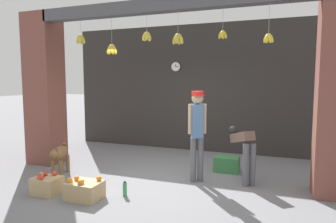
{
  "coord_description": "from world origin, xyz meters",
  "views": [
    {
      "loc": [
        2.05,
        -5.11,
        1.88
      ],
      "look_at": [
        0.0,
        0.4,
        1.28
      ],
      "focal_mm": 32.0,
      "sensor_mm": 36.0,
      "label": 1
    }
  ],
  "objects_px": {
    "dog": "(60,155)",
    "shopkeeper": "(197,128)",
    "worker_stooping": "(244,147)",
    "fruit_crate_apples": "(47,185)",
    "water_bottle": "(125,189)",
    "fruit_crate_oranges": "(84,190)",
    "wall_clock": "(176,67)",
    "produce_box_green": "(227,164)"
  },
  "relations": [
    {
      "from": "shopkeeper",
      "to": "fruit_crate_apples",
      "type": "bearing_deg",
      "value": 5.53
    },
    {
      "from": "dog",
      "to": "produce_box_green",
      "type": "bearing_deg",
      "value": 94.37
    },
    {
      "from": "dog",
      "to": "produce_box_green",
      "type": "relative_size",
      "value": 1.65
    },
    {
      "from": "fruit_crate_apples",
      "to": "produce_box_green",
      "type": "relative_size",
      "value": 0.87
    },
    {
      "from": "fruit_crate_oranges",
      "to": "produce_box_green",
      "type": "bearing_deg",
      "value": 50.23
    },
    {
      "from": "dog",
      "to": "wall_clock",
      "type": "height_order",
      "value": "wall_clock"
    },
    {
      "from": "water_bottle",
      "to": "fruit_crate_apples",
      "type": "bearing_deg",
      "value": -164.04
    },
    {
      "from": "worker_stooping",
      "to": "water_bottle",
      "type": "distance_m",
      "value": 2.28
    },
    {
      "from": "fruit_crate_apples",
      "to": "water_bottle",
      "type": "height_order",
      "value": "fruit_crate_apples"
    },
    {
      "from": "worker_stooping",
      "to": "fruit_crate_apples",
      "type": "height_order",
      "value": "worker_stooping"
    },
    {
      "from": "dog",
      "to": "shopkeeper",
      "type": "xyz_separation_m",
      "value": [
        2.61,
        0.65,
        0.57
      ]
    },
    {
      "from": "produce_box_green",
      "to": "water_bottle",
      "type": "bearing_deg",
      "value": -124.73
    },
    {
      "from": "fruit_crate_apples",
      "to": "water_bottle",
      "type": "xyz_separation_m",
      "value": [
        1.27,
        0.36,
        -0.04
      ]
    },
    {
      "from": "dog",
      "to": "produce_box_green",
      "type": "xyz_separation_m",
      "value": [
        3.04,
        1.47,
        -0.28
      ]
    },
    {
      "from": "water_bottle",
      "to": "dog",
      "type": "bearing_deg",
      "value": 164.77
    },
    {
      "from": "fruit_crate_apples",
      "to": "produce_box_green",
      "type": "height_order",
      "value": "fruit_crate_apples"
    },
    {
      "from": "fruit_crate_oranges",
      "to": "shopkeeper",
      "type": "bearing_deg",
      "value": 44.75
    },
    {
      "from": "shopkeeper",
      "to": "fruit_crate_oranges",
      "type": "height_order",
      "value": "shopkeeper"
    },
    {
      "from": "worker_stooping",
      "to": "fruit_crate_oranges",
      "type": "relative_size",
      "value": 1.87
    },
    {
      "from": "worker_stooping",
      "to": "fruit_crate_oranges",
      "type": "height_order",
      "value": "worker_stooping"
    },
    {
      "from": "fruit_crate_apples",
      "to": "water_bottle",
      "type": "relative_size",
      "value": 1.76
    },
    {
      "from": "shopkeeper",
      "to": "worker_stooping",
      "type": "height_order",
      "value": "shopkeeper"
    },
    {
      "from": "dog",
      "to": "fruit_crate_apples",
      "type": "bearing_deg",
      "value": 5.74
    },
    {
      "from": "worker_stooping",
      "to": "fruit_crate_oranges",
      "type": "xyz_separation_m",
      "value": [
        -2.28,
        -1.71,
        -0.51
      ]
    },
    {
      "from": "shopkeeper",
      "to": "wall_clock",
      "type": "bearing_deg",
      "value": -91.19
    },
    {
      "from": "dog",
      "to": "water_bottle",
      "type": "bearing_deg",
      "value": 53.29
    },
    {
      "from": "fruit_crate_oranges",
      "to": "produce_box_green",
      "type": "relative_size",
      "value": 1.06
    },
    {
      "from": "fruit_crate_oranges",
      "to": "fruit_crate_apples",
      "type": "bearing_deg",
      "value": -177.6
    },
    {
      "from": "fruit_crate_oranges",
      "to": "water_bottle",
      "type": "bearing_deg",
      "value": 31.4
    },
    {
      "from": "fruit_crate_apples",
      "to": "wall_clock",
      "type": "distance_m",
      "value": 4.54
    },
    {
      "from": "shopkeeper",
      "to": "worker_stooping",
      "type": "relative_size",
      "value": 1.69
    },
    {
      "from": "worker_stooping",
      "to": "shopkeeper",
      "type": "bearing_deg",
      "value": 161.28
    },
    {
      "from": "produce_box_green",
      "to": "fruit_crate_oranges",
      "type": "bearing_deg",
      "value": -129.77
    },
    {
      "from": "fruit_crate_apples",
      "to": "produce_box_green",
      "type": "bearing_deg",
      "value": 41.33
    },
    {
      "from": "dog",
      "to": "worker_stooping",
      "type": "distance_m",
      "value": 3.56
    },
    {
      "from": "dog",
      "to": "shopkeeper",
      "type": "distance_m",
      "value": 2.75
    },
    {
      "from": "fruit_crate_oranges",
      "to": "fruit_crate_apples",
      "type": "xyz_separation_m",
      "value": [
        -0.73,
        -0.03,
        0.0
      ]
    },
    {
      "from": "shopkeeper",
      "to": "fruit_crate_apples",
      "type": "xyz_separation_m",
      "value": [
        -2.19,
        -1.48,
        -0.85
      ]
    },
    {
      "from": "fruit_crate_oranges",
      "to": "wall_clock",
      "type": "relative_size",
      "value": 2.08
    },
    {
      "from": "dog",
      "to": "wall_clock",
      "type": "bearing_deg",
      "value": 134.82
    },
    {
      "from": "fruit_crate_oranges",
      "to": "fruit_crate_apples",
      "type": "distance_m",
      "value": 0.73
    },
    {
      "from": "worker_stooping",
      "to": "wall_clock",
      "type": "distance_m",
      "value": 3.4
    }
  ]
}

